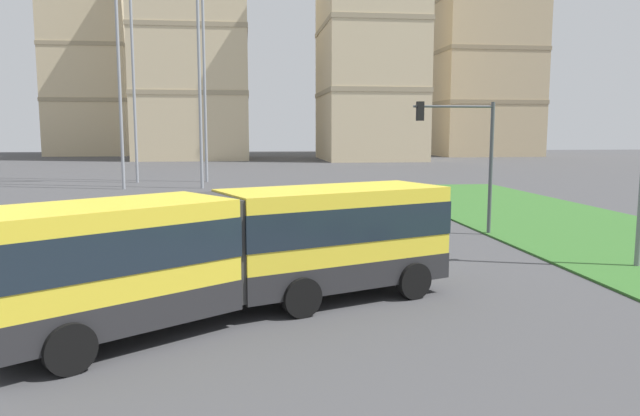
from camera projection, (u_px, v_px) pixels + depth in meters
The scene contains 7 objects.
articulated_bus at pixel (240, 249), 14.70m from camera, with size 11.47×7.71×3.00m.
car_grey_wagon at pixel (151, 223), 24.65m from camera, with size 4.60×2.49×1.58m.
traffic_light_far_right at pixel (465, 144), 25.65m from camera, with size 3.59×0.28×5.75m.
apartment_tower_west at pixel (91, 51), 109.92m from camera, with size 14.53×16.18×37.99m.
apartment_tower_westcentre at pixel (192, 35), 93.92m from camera, with size 17.46×17.27×38.73m.
apartment_tower_centre at pixel (369, 30), 92.00m from camera, with size 14.66×19.32×39.79m.
apartment_tower_eastcentre at pixel (483, 4), 107.42m from camera, with size 17.61×17.66×53.99m.
Camera 1 is at (-2.15, -2.82, 4.54)m, focal length 33.62 mm.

